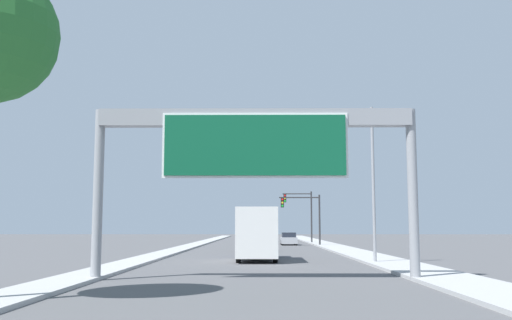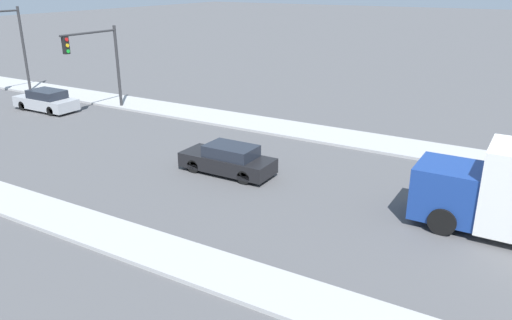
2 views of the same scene
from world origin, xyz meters
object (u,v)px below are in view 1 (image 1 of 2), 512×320
traffic_light_near_intersection (306,211)px  street_lamp_right (369,172)px  traffic_light_mid_block (303,209)px  car_mid_left (258,244)px  car_near_right (289,239)px  truck_box_primary (257,234)px  sign_gantry (255,142)px

traffic_light_near_intersection → street_lamp_right: size_ratio=0.61×
traffic_light_mid_block → street_lamp_right: street_lamp_right is taller
car_mid_left → car_near_right: bearing=78.6°
traffic_light_mid_block → street_lamp_right: size_ratio=0.72×
car_mid_left → truck_box_primary: bearing=-90.0°
car_near_right → traffic_light_near_intersection: bearing=-65.5°
car_near_right → traffic_light_mid_block: size_ratio=0.72×
sign_gantry → car_mid_left: sign_gantry is taller
sign_gantry → car_mid_left: bearing=90.0°
truck_box_primary → traffic_light_near_intersection: bearing=78.9°
sign_gantry → truck_box_primary: (0.00, 13.55, -3.93)m
sign_gantry → truck_box_primary: 14.11m
truck_box_primary → sign_gantry: bearing=-90.0°
car_mid_left → traffic_light_near_intersection: size_ratio=0.79×
sign_gantry → traffic_light_near_intersection: bearing=82.6°
car_near_right → traffic_light_near_intersection: (1.73, -3.79, 3.16)m
traffic_light_near_intersection → street_lamp_right: 29.97m
car_near_right → sign_gantry: bearing=-94.6°
sign_gantry → truck_box_primary: size_ratio=1.62×
truck_box_primary → street_lamp_right: bearing=-26.8°
street_lamp_right → truck_box_primary: bearing=153.2°
sign_gantry → car_near_right: sign_gantry is taller
sign_gantry → car_near_right: (3.50, 43.91, -4.92)m
truck_box_primary → car_mid_left: bearing=90.0°
car_mid_left → truck_box_primary: size_ratio=0.54×
truck_box_primary → street_lamp_right: (6.61, -3.34, 3.67)m
traffic_light_near_intersection → traffic_light_mid_block: traffic_light_mid_block is taller
truck_box_primary → traffic_light_near_intersection: (5.23, 26.57, 2.17)m
car_mid_left → car_near_right: car_near_right is taller
car_near_right → traffic_light_mid_block: (2.12, 6.21, 3.71)m
truck_box_primary → traffic_light_mid_block: bearing=81.3°
car_mid_left → traffic_light_mid_block: size_ratio=0.68×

